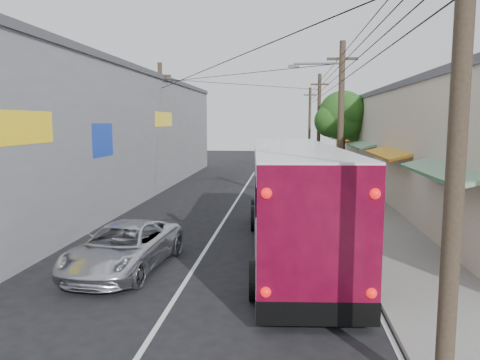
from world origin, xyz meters
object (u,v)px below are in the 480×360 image
(pedestrian_near, at_px, (356,191))
(parked_suv, at_px, (321,189))
(jeepney, at_px, (124,247))
(pedestrian_far, at_px, (358,186))
(parked_car_mid, at_px, (311,179))
(coach_bus, at_px, (293,197))
(parked_car_far, at_px, (309,165))

(pedestrian_near, bearing_deg, parked_suv, -55.00)
(jeepney, relative_size, pedestrian_far, 3.22)
(parked_suv, relative_size, parked_car_mid, 1.45)
(coach_bus, relative_size, parked_suv, 2.16)
(parked_car_mid, bearing_deg, coach_bus, -101.93)
(jeepney, xyz_separation_m, parked_car_far, (6.63, 25.72, 0.11))
(jeepney, relative_size, pedestrian_near, 2.74)
(coach_bus, bearing_deg, pedestrian_near, 62.47)
(jeepney, xyz_separation_m, parked_suv, (6.60, 11.67, 0.16))
(parked_suv, distance_m, pedestrian_near, 2.45)
(jeepney, bearing_deg, pedestrian_near, 55.52)
(parked_car_far, xyz_separation_m, pedestrian_far, (2.03, -13.10, 0.09))
(jeepney, distance_m, pedestrian_far, 15.30)
(jeepney, height_order, parked_car_mid, parked_car_mid)
(parked_suv, bearing_deg, jeepney, -127.31)
(parked_car_far, height_order, pedestrian_near, pedestrian_near)
(parked_car_mid, height_order, pedestrian_near, pedestrian_near)
(jeepney, relative_size, parked_car_mid, 1.22)
(parked_car_far, distance_m, pedestrian_far, 13.26)
(coach_bus, relative_size, parked_car_mid, 3.12)
(parked_suv, xyz_separation_m, pedestrian_near, (1.55, -1.88, 0.17))
(pedestrian_near, distance_m, pedestrian_far, 2.88)
(coach_bus, bearing_deg, pedestrian_far, 66.00)
(parked_car_mid, height_order, pedestrian_far, pedestrian_far)
(parked_car_mid, height_order, parked_car_far, parked_car_far)
(jeepney, relative_size, parked_suv, 0.85)
(coach_bus, xyz_separation_m, parked_car_mid, (1.33, 14.47, -1.17))
(parked_car_far, bearing_deg, jeepney, -98.01)
(jeepney, distance_m, parked_suv, 13.40)
(jeepney, distance_m, pedestrian_near, 12.74)
(coach_bus, height_order, parked_car_mid, coach_bus)
(parked_suv, height_order, parked_car_mid, parked_suv)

